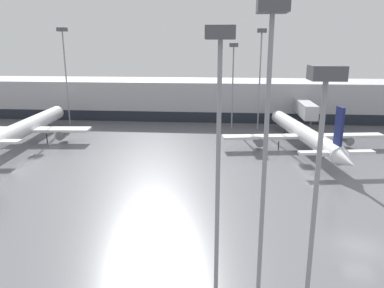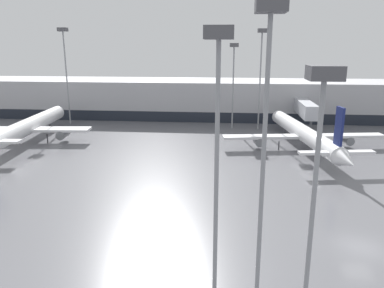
% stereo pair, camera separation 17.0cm
% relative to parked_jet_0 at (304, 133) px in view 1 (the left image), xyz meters
% --- Properties ---
extents(ground_plane, '(320.00, 320.00, 0.00)m').
position_rel_parked_jet_0_xyz_m(ground_plane, '(-1.21, -33.11, -2.62)').
color(ground_plane, slate).
extents(terminal_building, '(160.00, 28.86, 9.00)m').
position_rel_parked_jet_0_xyz_m(terminal_building, '(-1.06, 28.78, 1.87)').
color(terminal_building, '#B2B2B7').
rests_on(terminal_building, ground_plane).
extents(parked_jet_0, '(27.86, 36.51, 9.23)m').
position_rel_parked_jet_0_xyz_m(parked_jet_0, '(0.00, 0.00, 0.00)').
color(parked_jet_0, white).
rests_on(parked_jet_0, ground_plane).
extents(parked_jet_1, '(22.55, 35.68, 9.85)m').
position_rel_parked_jet_0_xyz_m(parked_jet_1, '(-49.22, -0.44, 0.28)').
color(parked_jet_1, white).
rests_on(parked_jet_1, ground_plane).
extents(apron_light_mast_0, '(1.80, 1.80, 20.96)m').
position_rel_parked_jet_0_xyz_m(apron_light_mast_0, '(-48.78, 16.87, 13.62)').
color(apron_light_mast_0, gray).
rests_on(apron_light_mast_0, ground_plane).
extents(apron_light_mast_1, '(1.80, 1.80, 18.28)m').
position_rel_parked_jet_0_xyz_m(apron_light_mast_1, '(-13.72, -40.46, 11.81)').
color(apron_light_mast_1, gray).
rests_on(apron_light_mast_1, ground_plane).
extents(apron_light_mast_2, '(1.80, 1.80, 20.50)m').
position_rel_parked_jet_0_xyz_m(apron_light_mast_2, '(-6.60, 14.89, 13.31)').
color(apron_light_mast_2, gray).
rests_on(apron_light_mast_2, ground_plane).
extents(apron_light_mast_3, '(1.80, 1.80, 17.71)m').
position_rel_parked_jet_0_xyz_m(apron_light_mast_3, '(-12.09, 15.73, 11.41)').
color(apron_light_mast_3, gray).
rests_on(apron_light_mast_3, ground_plane).
extents(apron_light_mast_5, '(1.80, 1.80, 19.74)m').
position_rel_parked_jet_0_xyz_m(apron_light_mast_5, '(-10.74, -40.76, 12.81)').
color(apron_light_mast_5, gray).
rests_on(apron_light_mast_5, ground_plane).
extents(apron_light_mast_6, '(1.80, 1.80, 16.08)m').
position_rel_parked_jet_0_xyz_m(apron_light_mast_6, '(-7.86, -42.58, 10.27)').
color(apron_light_mast_6, gray).
rests_on(apron_light_mast_6, ground_plane).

